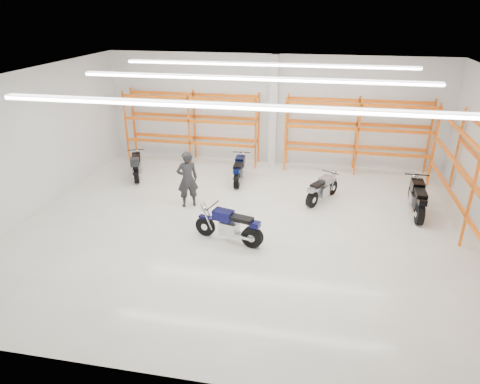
% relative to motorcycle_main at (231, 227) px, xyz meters
% --- Properties ---
extents(ground, '(14.00, 14.00, 0.00)m').
position_rel_motorcycle_main_xyz_m(ground, '(0.33, 1.00, -0.49)').
color(ground, beige).
rests_on(ground, ground).
extents(room_shell, '(14.02, 12.02, 4.51)m').
position_rel_motorcycle_main_xyz_m(room_shell, '(0.33, 1.02, 2.79)').
color(room_shell, white).
rests_on(room_shell, ground).
extents(motorcycle_main, '(2.10, 0.89, 1.05)m').
position_rel_motorcycle_main_xyz_m(motorcycle_main, '(0.00, 0.00, 0.00)').
color(motorcycle_main, black).
rests_on(motorcycle_main, ground).
extents(motorcycle_back_a, '(1.02, 1.99, 1.06)m').
position_rel_motorcycle_main_xyz_m(motorcycle_back_a, '(-4.65, 4.12, 0.02)').
color(motorcycle_back_a, black).
rests_on(motorcycle_back_a, ground).
extents(motorcycle_back_b, '(0.69, 2.07, 1.02)m').
position_rel_motorcycle_main_xyz_m(motorcycle_back_b, '(-0.64, 4.50, -0.01)').
color(motorcycle_back_b, black).
rests_on(motorcycle_back_b, ground).
extents(motorcycle_back_c, '(1.07, 1.73, 0.94)m').
position_rel_motorcycle_main_xyz_m(motorcycle_back_c, '(2.48, 3.27, -0.05)').
color(motorcycle_back_c, black).
rests_on(motorcycle_back_c, ground).
extents(motorcycle_back_d, '(0.77, 2.32, 1.14)m').
position_rel_motorcycle_main_xyz_m(motorcycle_back_d, '(5.52, 2.89, 0.04)').
color(motorcycle_back_d, black).
rests_on(motorcycle_back_d, ground).
extents(standing_man, '(0.85, 0.75, 1.95)m').
position_rel_motorcycle_main_xyz_m(standing_man, '(-1.92, 2.07, 0.48)').
color(standing_man, black).
rests_on(standing_man, ground).
extents(structural_column, '(0.32, 0.32, 4.50)m').
position_rel_motorcycle_main_xyz_m(structural_column, '(0.33, 6.82, 1.76)').
color(structural_column, white).
rests_on(structural_column, ground).
extents(pallet_racking_back_left, '(5.67, 0.87, 3.00)m').
position_rel_motorcycle_main_xyz_m(pallet_racking_back_left, '(-3.07, 6.48, 1.29)').
color(pallet_racking_back_left, '#FF4C0B').
rests_on(pallet_racking_back_left, ground).
extents(pallet_racking_back_right, '(5.67, 0.87, 3.00)m').
position_rel_motorcycle_main_xyz_m(pallet_racking_back_right, '(3.73, 6.48, 1.29)').
color(pallet_racking_back_right, '#FF4C0B').
rests_on(pallet_racking_back_right, ground).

